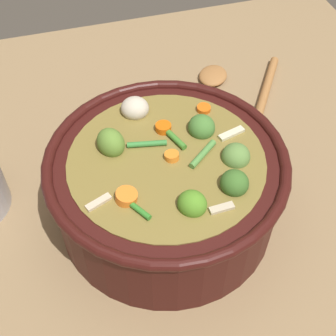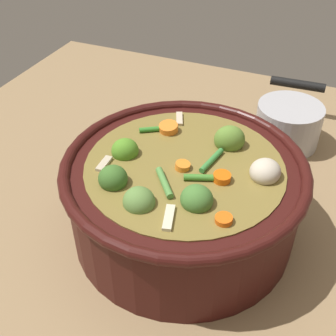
# 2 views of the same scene
# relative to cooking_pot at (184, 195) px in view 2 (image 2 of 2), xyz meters

# --- Properties ---
(ground_plane) EXTENTS (1.10, 1.10, 0.00)m
(ground_plane) POSITION_rel_cooking_pot_xyz_m (-0.00, 0.00, -0.07)
(ground_plane) COLOR #8C704C
(cooking_pot) EXTENTS (0.33, 0.33, 0.15)m
(cooking_pot) POSITION_rel_cooking_pot_xyz_m (0.00, 0.00, 0.00)
(cooking_pot) COLOR #38110F
(cooking_pot) RESTS_ON ground_plane
(small_saucepan) EXTENTS (0.12, 0.18, 0.08)m
(small_saucepan) POSITION_rel_cooking_pot_xyz_m (0.10, 0.29, -0.03)
(small_saucepan) COLOR #ADADB2
(small_saucepan) RESTS_ON ground_plane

